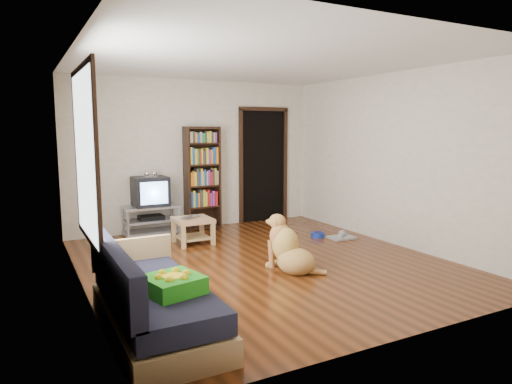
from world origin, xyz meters
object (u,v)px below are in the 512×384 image
tv_stand (151,219)px  bookshelf (202,172)px  laptop (193,218)px  dog_bowl (318,235)px  grey_rag (342,237)px  sofa (150,303)px  crt_tv (150,191)px  coffee_table (193,226)px  green_cushion (173,284)px  dog (289,250)px

tv_stand → bookshelf: (0.95, 0.09, 0.73)m
laptop → dog_bowl: 2.05m
grey_rag → sofa: sofa is taller
crt_tv → tv_stand: bearing=-90.0°
sofa → coffee_table: bearing=63.3°
grey_rag → sofa: 4.15m
coffee_table → grey_rag: bearing=-19.7°
dog_bowl → bookshelf: (-1.42, 1.50, 0.96)m
coffee_table → tv_stand: bearing=116.2°
green_cushion → tv_stand: green_cushion is taller
laptop → coffee_table: laptop is taller
laptop → sofa: (-1.40, -2.75, -0.15)m
dog_bowl → dog: 1.88m
bookshelf → coffee_table: (-0.53, -0.95, -0.72)m
crt_tv → bookshelf: 0.99m
laptop → bookshelf: bearing=29.8°
laptop → dog: size_ratio=0.44×
laptop → green_cushion: bearing=-144.8°
tv_stand → laptop: bearing=-64.5°
dog_bowl → bookshelf: size_ratio=0.12×
laptop → dog_bowl: size_ratio=1.59×
coffee_table → bookshelf: bearing=60.9°
green_cushion → dog: size_ratio=0.53×
bookshelf → dog: (0.06, -2.79, -0.74)m
laptop → sofa: size_ratio=0.19×
crt_tv → sofa: 3.81m
grey_rag → dog: (-1.66, -1.04, 0.25)m
dog_bowl → grey_rag: size_ratio=0.55×
dog → crt_tv: bearing=110.4°
dog_bowl → sofa: bearing=-146.4°
crt_tv → laptop: bearing=-65.1°
laptop → bookshelf: size_ratio=0.19×
tv_stand → crt_tv: bearing=90.0°
tv_stand → green_cushion: bearing=-102.3°
coffee_table → dog: (0.59, -1.84, -0.02)m
green_cushion → tv_stand: size_ratio=0.47×
laptop → tv_stand: tv_stand is taller
sofa → crt_tv: bearing=75.1°
tv_stand → coffee_table: (0.42, -0.86, 0.01)m
grey_rag → sofa: bearing=-151.6°
bookshelf → sofa: size_ratio=1.00×
green_cushion → grey_rag: size_ratio=1.06×
dog_bowl → dog: (-1.36, -1.29, 0.22)m
tv_stand → dog: bearing=-69.5°
grey_rag → tv_stand: bearing=148.1°
green_cushion → grey_rag: 4.20m
dog → coffee_table: bearing=107.7°
dog_bowl → coffee_table: 2.04m
laptop → sofa: 3.08m
dog_bowl → sofa: sofa is taller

